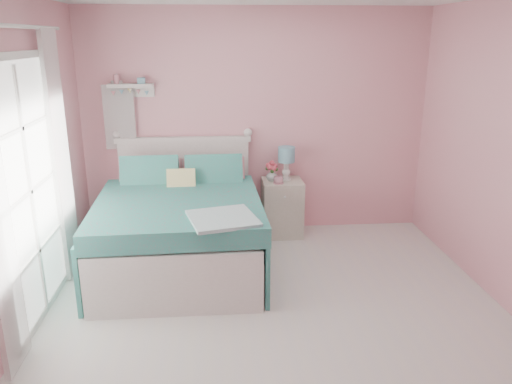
{
  "coord_description": "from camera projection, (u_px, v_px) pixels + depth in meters",
  "views": [
    {
      "loc": [
        -0.47,
        -3.53,
        2.26
      ],
      "look_at": [
        -0.09,
        1.2,
        0.79
      ],
      "focal_mm": 35.0,
      "sensor_mm": 36.0,
      "label": 1
    }
  ],
  "objects": [
    {
      "name": "floor",
      "position": [
        278.0,
        327.0,
        4.07
      ],
      "size": [
        4.5,
        4.5,
        0.0
      ],
      "primitive_type": "plane",
      "color": "silver",
      "rests_on": "ground"
    },
    {
      "name": "room_shell",
      "position": [
        281.0,
        135.0,
        3.6
      ],
      "size": [
        4.5,
        4.5,
        4.5
      ],
      "color": "pink",
      "rests_on": "floor"
    },
    {
      "name": "bed",
      "position": [
        181.0,
        229.0,
        5.07
      ],
      "size": [
        1.63,
        2.03,
        1.16
      ],
      "rotation": [
        0.0,
        0.0,
        0.03
      ],
      "color": "silver",
      "rests_on": "floor"
    },
    {
      "name": "nightstand",
      "position": [
        282.0,
        208.0,
        5.9
      ],
      "size": [
        0.46,
        0.46,
        0.67
      ],
      "color": "beige",
      "rests_on": "floor"
    },
    {
      "name": "table_lamp",
      "position": [
        286.0,
        157.0,
        5.76
      ],
      "size": [
        0.19,
        0.19,
        0.39
      ],
      "color": "white",
      "rests_on": "nightstand"
    },
    {
      "name": "vase",
      "position": [
        272.0,
        175.0,
        5.77
      ],
      "size": [
        0.16,
        0.16,
        0.14
      ],
      "primitive_type": "imported",
      "rotation": [
        0.0,
        0.0,
        0.24
      ],
      "color": "silver",
      "rests_on": "nightstand"
    },
    {
      "name": "teacup",
      "position": [
        278.0,
        180.0,
        5.67
      ],
      "size": [
        0.12,
        0.12,
        0.08
      ],
      "primitive_type": "imported",
      "rotation": [
        0.0,
        0.0,
        0.14
      ],
      "color": "#C48396",
      "rests_on": "nightstand"
    },
    {
      "name": "roses",
      "position": [
        272.0,
        166.0,
        5.73
      ],
      "size": [
        0.14,
        0.11,
        0.12
      ],
      "color": "#D94A5C",
      "rests_on": "vase"
    },
    {
      "name": "wall_shelf",
      "position": [
        131.0,
        87.0,
        5.53
      ],
      "size": [
        0.5,
        0.15,
        0.25
      ],
      "color": "silver",
      "rests_on": "room_shell"
    },
    {
      "name": "hanging_dress",
      "position": [
        119.0,
        117.0,
        5.61
      ],
      "size": [
        0.34,
        0.03,
        0.72
      ],
      "primitive_type": "cube",
      "color": "white",
      "rests_on": "room_shell"
    },
    {
      "name": "french_door",
      "position": [
        29.0,
        193.0,
        3.98
      ],
      "size": [
        0.04,
        1.32,
        2.16
      ],
      "color": "silver",
      "rests_on": "floor"
    },
    {
      "name": "curtain_far",
      "position": [
        61.0,
        158.0,
        4.66
      ],
      "size": [
        0.04,
        0.4,
        2.32
      ],
      "primitive_type": "cube",
      "color": "white",
      "rests_on": "floor"
    }
  ]
}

